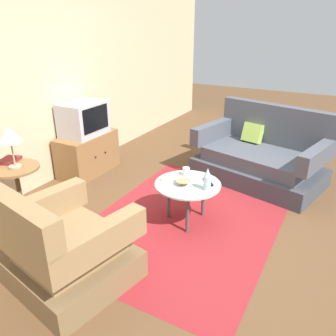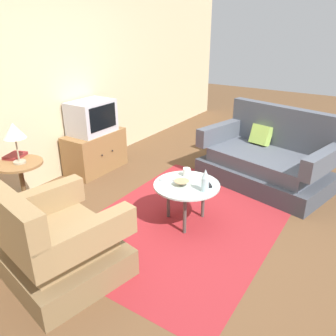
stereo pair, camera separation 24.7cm
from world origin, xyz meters
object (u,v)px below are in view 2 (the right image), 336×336
Objects in this scene: television at (92,117)px; tv_remote_dark at (207,183)px; armchair at (57,246)px; vase at (205,181)px; mug at (187,172)px; tv_stand at (95,151)px; bowl at (182,183)px; table_lamp at (14,132)px; side_table at (22,178)px; tv_remote_silver at (168,179)px; couch at (268,160)px; coffee_table at (186,188)px; book at (15,156)px.

tv_remote_dark is at bearing -100.96° from television.
armchair is 4.45× the size of vase.
mug reaches higher than tv_remote_dark.
television is at bearing 90.00° from tv_stand.
tv_stand is 1.71m from mug.
vase reaches higher than tv_remote_dark.
television is 3.82× the size of bowl.
table_lamp is 2.72× the size of bowl.
tv_remote_dark is (-0.38, -1.95, 0.18)m from tv_stand.
table_lamp is (-1.31, -0.25, 0.18)m from television.
mug is (0.99, -1.43, -0.46)m from table_lamp.
mug is (0.99, -1.45, 0.05)m from side_table.
tv_remote_silver is at bearing -108.16° from television.
couch is 2.42m from television.
mug reaches higher than tv_remote_silver.
mug is (-0.32, -1.67, 0.21)m from tv_stand.
side_table is 1.34m from tv_stand.
couch is at bearing -66.95° from television.
couch is 7.63× the size of vase.
armchair is 1.20× the size of tv_stand.
television is 2.09m from vase.
coffee_table is 0.79× the size of tv_stand.
tv_stand reaches higher than mug.
mug is (-1.25, 0.50, 0.18)m from couch.
couch is at bearing -15.76° from coffee_table.
couch reaches higher than armchair.
book reaches higher than side_table.
television reaches higher than couch.
bowl is at bearing -107.24° from tv_stand.
tv_stand is at bearing -145.16° from tv_remote_dark.
bowl is 0.18m from tv_remote_silver.
coffee_table is at bearing -105.47° from television.
television is (1.80, 1.34, 0.46)m from armchair.
table_lamp is at bearing 63.07° from couch.
coffee_table is at bearing -105.57° from tv_stand.
television is 2.02m from tv_remote_dark.
television reaches higher than tv_remote_silver.
vase is (0.78, -1.76, -0.40)m from table_lamp.
mug is (-0.32, -1.68, -0.29)m from television.
vase is at bearing 73.36° from armchair.
armchair is at bearing 161.06° from coffee_table.
bowl reaches higher than tv_remote_dark.
couch is 3.03m from table_lamp.
side_table is 0.72× the size of tv_stand.
coffee_table is 1.10× the size of side_table.
mug is at bearing -55.25° from table_lamp.
table_lamp reaches higher than bowl.
table_lamp is at bearing 167.17° from armchair.
television is (0.49, 1.78, 0.38)m from coffee_table.
television is at bearing 36.90° from couch.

